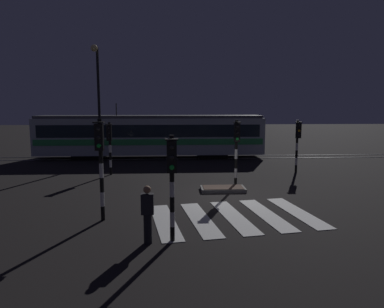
{
  "coord_description": "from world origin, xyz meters",
  "views": [
    {
      "loc": [
        -2.18,
        -14.73,
        3.96
      ],
      "look_at": [
        -1.14,
        3.72,
        1.4
      ],
      "focal_mm": 32.57,
      "sensor_mm": 36.0,
      "label": 1
    }
  ],
  "objects_px": {
    "traffic_light_corner_near_left": "(100,155)",
    "traffic_light_corner_far_right": "(298,138)",
    "tram": "(151,135)",
    "pedestrian_waiting_at_kerb": "(148,214)",
    "traffic_light_kerb_mid_left": "(172,173)",
    "traffic_light_median_centre": "(237,143)",
    "street_lamp_trackside_left": "(98,91)",
    "traffic_light_corner_far_left": "(110,141)"
  },
  "relations": [
    {
      "from": "street_lamp_trackside_left",
      "to": "traffic_light_median_centre",
      "type": "bearing_deg",
      "value": -42.92
    },
    {
      "from": "traffic_light_corner_near_left",
      "to": "traffic_light_median_centre",
      "type": "xyz_separation_m",
      "value": [
        5.52,
        4.68,
        -0.15
      ]
    },
    {
      "from": "traffic_light_kerb_mid_left",
      "to": "street_lamp_trackside_left",
      "type": "height_order",
      "value": "street_lamp_trackside_left"
    },
    {
      "from": "traffic_light_corner_near_left",
      "to": "street_lamp_trackside_left",
      "type": "height_order",
      "value": "street_lamp_trackside_left"
    },
    {
      "from": "traffic_light_corner_far_right",
      "to": "street_lamp_trackside_left",
      "type": "distance_m",
      "value": 13.26
    },
    {
      "from": "traffic_light_corner_far_left",
      "to": "pedestrian_waiting_at_kerb",
      "type": "xyz_separation_m",
      "value": [
        2.86,
        -10.28,
        -1.12
      ]
    },
    {
      "from": "traffic_light_corner_far_left",
      "to": "tram",
      "type": "xyz_separation_m",
      "value": [
        1.95,
        6.55,
        -0.25
      ]
    },
    {
      "from": "traffic_light_corner_far_left",
      "to": "street_lamp_trackside_left",
      "type": "height_order",
      "value": "street_lamp_trackside_left"
    },
    {
      "from": "traffic_light_kerb_mid_left",
      "to": "traffic_light_corner_far_left",
      "type": "xyz_separation_m",
      "value": [
        -3.56,
        10.25,
        -0.07
      ]
    },
    {
      "from": "street_lamp_trackside_left",
      "to": "traffic_light_corner_near_left",
      "type": "bearing_deg",
      "value": -78.28
    },
    {
      "from": "traffic_light_corner_far_left",
      "to": "tram",
      "type": "distance_m",
      "value": 6.84
    },
    {
      "from": "traffic_light_corner_near_left",
      "to": "traffic_light_corner_far_right",
      "type": "relative_size",
      "value": 1.13
    },
    {
      "from": "traffic_light_corner_far_right",
      "to": "traffic_light_kerb_mid_left",
      "type": "distance_m",
      "value": 12.66
    },
    {
      "from": "traffic_light_corner_near_left",
      "to": "traffic_light_kerb_mid_left",
      "type": "bearing_deg",
      "value": -40.29
    },
    {
      "from": "tram",
      "to": "traffic_light_median_centre",
      "type": "bearing_deg",
      "value": -64.89
    },
    {
      "from": "traffic_light_kerb_mid_left",
      "to": "traffic_light_median_centre",
      "type": "relative_size",
      "value": 0.95
    },
    {
      "from": "street_lamp_trackside_left",
      "to": "tram",
      "type": "bearing_deg",
      "value": 37.87
    },
    {
      "from": "traffic_light_kerb_mid_left",
      "to": "traffic_light_corner_far_left",
      "type": "height_order",
      "value": "traffic_light_kerb_mid_left"
    },
    {
      "from": "street_lamp_trackside_left",
      "to": "traffic_light_corner_far_left",
      "type": "bearing_deg",
      "value": -70.83
    },
    {
      "from": "traffic_light_corner_far_right",
      "to": "traffic_light_corner_near_left",
      "type": "bearing_deg",
      "value": -140.02
    },
    {
      "from": "traffic_light_kerb_mid_left",
      "to": "pedestrian_waiting_at_kerb",
      "type": "relative_size",
      "value": 1.84
    },
    {
      "from": "traffic_light_corner_near_left",
      "to": "tram",
      "type": "height_order",
      "value": "tram"
    },
    {
      "from": "traffic_light_corner_far_left",
      "to": "traffic_light_kerb_mid_left",
      "type": "bearing_deg",
      "value": -70.83
    },
    {
      "from": "street_lamp_trackside_left",
      "to": "pedestrian_waiting_at_kerb",
      "type": "distance_m",
      "value": 15.39
    },
    {
      "from": "traffic_light_corner_near_left",
      "to": "traffic_light_corner_far_left",
      "type": "distance_m",
      "value": 8.28
    },
    {
      "from": "traffic_light_corner_near_left",
      "to": "traffic_light_corner_far_left",
      "type": "height_order",
      "value": "traffic_light_corner_near_left"
    },
    {
      "from": "pedestrian_waiting_at_kerb",
      "to": "traffic_light_corner_near_left",
      "type": "bearing_deg",
      "value": 129.42
    },
    {
      "from": "traffic_light_corner_near_left",
      "to": "pedestrian_waiting_at_kerb",
      "type": "distance_m",
      "value": 3.06
    },
    {
      "from": "traffic_light_corner_near_left",
      "to": "street_lamp_trackside_left",
      "type": "bearing_deg",
      "value": 101.72
    },
    {
      "from": "traffic_light_corner_near_left",
      "to": "traffic_light_kerb_mid_left",
      "type": "xyz_separation_m",
      "value": [
        2.42,
        -2.05,
        -0.26
      ]
    },
    {
      "from": "street_lamp_trackside_left",
      "to": "tram",
      "type": "height_order",
      "value": "street_lamp_trackside_left"
    },
    {
      "from": "traffic_light_corner_far_right",
      "to": "traffic_light_median_centre",
      "type": "relative_size",
      "value": 0.95
    },
    {
      "from": "tram",
      "to": "pedestrian_waiting_at_kerb",
      "type": "xyz_separation_m",
      "value": [
        0.91,
        -16.82,
        -0.87
      ]
    },
    {
      "from": "traffic_light_corner_near_left",
      "to": "street_lamp_trackside_left",
      "type": "distance_m",
      "value": 12.68
    },
    {
      "from": "traffic_light_corner_far_right",
      "to": "street_lamp_trackside_left",
      "type": "relative_size",
      "value": 0.4
    },
    {
      "from": "traffic_light_corner_near_left",
      "to": "traffic_light_kerb_mid_left",
      "type": "height_order",
      "value": "traffic_light_corner_near_left"
    },
    {
      "from": "tram",
      "to": "street_lamp_trackside_left",
      "type": "bearing_deg",
      "value": -142.13
    },
    {
      "from": "traffic_light_corner_near_left",
      "to": "tram",
      "type": "relative_size",
      "value": 0.21
    },
    {
      "from": "traffic_light_kerb_mid_left",
      "to": "pedestrian_waiting_at_kerb",
      "type": "xyz_separation_m",
      "value": [
        -0.71,
        -0.03,
        -1.19
      ]
    },
    {
      "from": "traffic_light_corner_near_left",
      "to": "traffic_light_corner_far_right",
      "type": "xyz_separation_m",
      "value": [
        9.81,
        8.23,
        -0.26
      ]
    },
    {
      "from": "tram",
      "to": "traffic_light_corner_far_right",
      "type": "bearing_deg",
      "value": -35.87
    },
    {
      "from": "traffic_light_corner_far_right",
      "to": "pedestrian_waiting_at_kerb",
      "type": "xyz_separation_m",
      "value": [
        -8.1,
        -10.31,
        -1.19
      ]
    }
  ]
}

